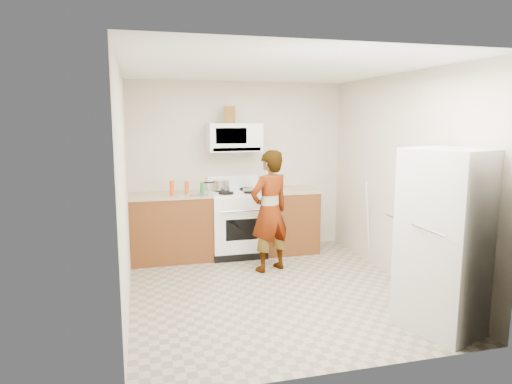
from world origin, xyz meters
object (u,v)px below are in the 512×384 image
object	(u,v)px
gas_range	(237,222)
person	(270,211)
kettle	(278,182)
microwave	(234,137)
fridge	(448,240)
saucepan	(221,185)

from	to	relation	value
gas_range	person	world-z (taller)	person
kettle	microwave	bearing A→B (deg)	-171.74
microwave	kettle	world-z (taller)	microwave
gas_range	microwave	distance (m)	1.22
microwave	fridge	world-z (taller)	microwave
microwave	kettle	xyz separation A→B (m)	(0.69, 0.08, -0.68)
microwave	person	size ratio (longest dim) A/B	0.48
gas_range	fridge	world-z (taller)	fridge
gas_range	kettle	distance (m)	0.90
microwave	kettle	size ratio (longest dim) A/B	4.24
gas_range	saucepan	xyz separation A→B (m)	(-0.20, 0.11, 0.53)
gas_range	person	xyz separation A→B (m)	(0.27, -0.78, 0.30)
gas_range	kettle	size ratio (longest dim) A/B	6.30
gas_range	microwave	world-z (taller)	microwave
fridge	gas_range	bearing A→B (deg)	96.16
gas_range	saucepan	world-z (taller)	gas_range
kettle	saucepan	world-z (taller)	kettle
kettle	saucepan	bearing A→B (deg)	-172.40
person	saucepan	bearing A→B (deg)	-84.24
fridge	person	bearing A→B (deg)	99.01
gas_range	fridge	size ratio (longest dim) A/B	0.66
fridge	kettle	distance (m)	3.09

